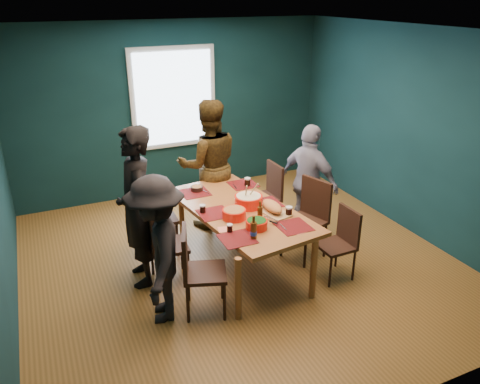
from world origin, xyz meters
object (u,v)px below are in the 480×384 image
Objects in this scene: chair_right_far at (268,191)px; person_near_left at (158,250)px; chair_right_mid at (310,213)px; chair_left_near at (196,265)px; bowl_dumpling at (249,200)px; chair_right_near at (341,238)px; cutting_board at (272,208)px; person_back at (209,165)px; dining_table at (240,214)px; chair_left_far at (150,213)px; chair_left_mid at (161,240)px; bowl_salad at (234,214)px; person_far_left at (137,208)px; person_right at (309,182)px; bowl_herbs at (257,224)px.

chair_right_far is 0.60× the size of person_near_left.
chair_left_near is at bearing 178.91° from chair_right_mid.
person_near_left is 4.67× the size of bowl_dumpling.
chair_right_near is at bearing 102.40° from person_near_left.
chair_left_near is at bearing 93.28° from person_near_left.
chair_right_near is (0.19, -1.45, -0.05)m from chair_right_far.
person_near_left is at bearing 175.21° from chair_right_near.
cutting_board is at bearing 145.75° from chair_right_near.
chair_right_mid is 3.01× the size of bowl_dumpling.
chair_right_far is 1.58× the size of cutting_board.
person_back is at bearing 161.16° from person_near_left.
chair_left_far is at bearing 133.63° from dining_table.
chair_left_far is 1.04× the size of chair_left_near.
person_near_left is at bearing -101.22° from chair_left_mid.
chair_right_mid reaches higher than chair_left_mid.
chair_right_near is at bearing -22.54° from bowl_salad.
chair_right_far is at bearing 61.17° from chair_left_near.
chair_right_mid reaches higher than bowl_salad.
person_far_left is (-0.20, 0.14, 0.38)m from chair_left_mid.
person_right is (0.37, -0.43, 0.23)m from chair_right_far.
chair_left_mid is at bearing 168.95° from dining_table.
person_far_left reaches higher than chair_right_far.
bowl_salad reaches higher than chair_right_near.
person_back is (0.83, 1.80, 0.35)m from chair_left_near.
chair_left_mid is at bearing 156.69° from chair_right_mid.
person_back reaches higher than chair_right_mid.
dining_table is 7.99× the size of bowl_salad.
chair_right_far is at bearing 111.57° from person_far_left.
bowl_herbs is (-0.93, -0.42, 0.24)m from chair_right_mid.
bowl_herbs is (1.10, -0.71, -0.10)m from person_far_left.
chair_right_near is (1.86, -1.38, -0.08)m from chair_left_far.
chair_right_mid is at bearing 0.80° from cutting_board.
dining_table is 2.52× the size of chair_right_near.
chair_right_mid is at bearing 24.05° from bowl_herbs.
bowl_herbs is at bearing 107.23° from person_near_left.
chair_left_near is 0.79m from bowl_salad.
cutting_board is at bearing 109.44° from person_back.
chair_right_near is 1.14m from bowl_dumpling.
chair_left_mid is at bearing 157.92° from chair_right_near.
chair_left_near is at bearing -70.05° from chair_left_mid.
bowl_dumpling reaches higher than bowl_herbs.
bowl_herbs is (0.72, 0.11, 0.26)m from chair_left_near.
chair_left_far is at bearing 159.62° from person_far_left.
dining_table is 1.18m from person_far_left.
person_far_left is 1.18× the size of person_right.
chair_right_far is (1.54, 1.40, -0.01)m from chair_left_near.
person_far_left reaches higher than chair_left_near.
chair_left_far is 1.08× the size of chair_left_mid.
chair_right_far is (1.68, 0.07, -0.03)m from chair_left_far.
chair_left_mid is 0.50× the size of person_far_left.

